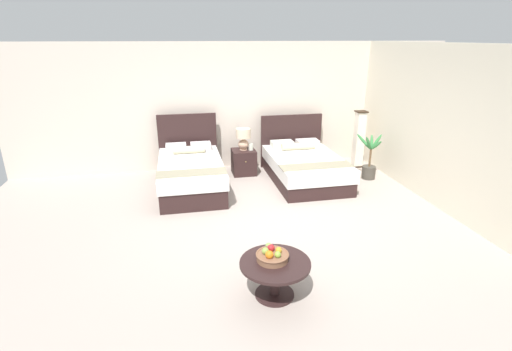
% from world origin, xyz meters
% --- Properties ---
extents(ground_plane, '(9.67, 9.53, 0.02)m').
position_xyz_m(ground_plane, '(0.00, 0.00, -0.01)').
color(ground_plane, '#AC9D92').
extents(wall_back, '(9.67, 0.12, 2.70)m').
position_xyz_m(wall_back, '(0.00, 2.96, 1.35)').
color(wall_back, beige).
rests_on(wall_back, ground).
extents(wall_side_right, '(0.12, 5.13, 2.70)m').
position_xyz_m(wall_side_right, '(3.04, 0.40, 1.35)').
color(wall_side_right, beige).
rests_on(wall_side_right, ground).
extents(bed_near_window, '(1.23, 2.19, 1.27)m').
position_xyz_m(bed_near_window, '(-1.14, 1.72, 0.32)').
color(bed_near_window, '#2E1C1C').
rests_on(bed_near_window, ground).
extents(bed_near_corner, '(1.39, 2.13, 1.17)m').
position_xyz_m(bed_near_corner, '(1.15, 1.72, 0.30)').
color(bed_near_corner, '#2E1C1C').
rests_on(bed_near_corner, ground).
extents(nightstand, '(0.49, 0.50, 0.53)m').
position_xyz_m(nightstand, '(0.00, 2.33, 0.26)').
color(nightstand, '#2E1C1C').
rests_on(nightstand, ground).
extents(table_lamp, '(0.31, 0.31, 0.46)m').
position_xyz_m(table_lamp, '(0.00, 2.35, 0.80)').
color(table_lamp, '#D8AD8C').
rests_on(table_lamp, nightstand).
extents(vase, '(0.10, 0.10, 0.14)m').
position_xyz_m(vase, '(0.15, 2.29, 0.60)').
color(vase, silver).
rests_on(vase, nightstand).
extents(coffee_table, '(0.79, 0.79, 0.44)m').
position_xyz_m(coffee_table, '(-0.37, -1.83, 0.32)').
color(coffee_table, '#2E1C1C').
rests_on(coffee_table, ground).
extents(fruit_bowl, '(0.37, 0.37, 0.16)m').
position_xyz_m(fruit_bowl, '(-0.40, -1.78, 0.49)').
color(fruit_bowl, brown).
rests_on(fruit_bowl, coffee_table).
extents(loose_apple, '(0.08, 0.08, 0.08)m').
position_xyz_m(loose_apple, '(-0.38, -1.55, 0.48)').
color(loose_apple, '#84B64B').
rests_on(loose_apple, coffee_table).
extents(floor_lamp_corner, '(0.24, 0.24, 1.27)m').
position_xyz_m(floor_lamp_corner, '(2.61, 2.30, 0.63)').
color(floor_lamp_corner, black).
rests_on(floor_lamp_corner, ground).
extents(potted_palm, '(0.51, 0.48, 0.95)m').
position_xyz_m(potted_palm, '(2.49, 1.52, 0.29)').
color(potted_palm, '#443F37').
rests_on(potted_palm, ground).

